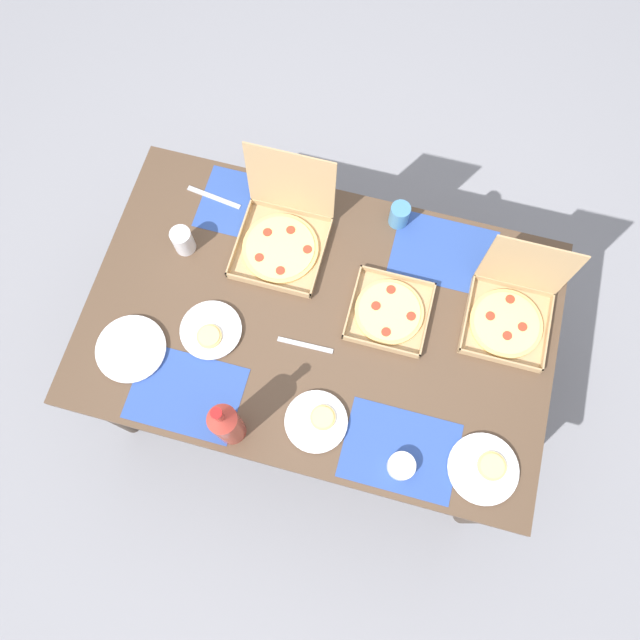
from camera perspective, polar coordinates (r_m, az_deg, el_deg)
The scene contains 19 objects.
ground_plane at distance 2.74m, azimuth -0.00°, elevation -4.92°, with size 6.00×6.00×0.00m, color gray.
dining_table at distance 2.13m, azimuth -0.00°, elevation -0.83°, with size 1.59×1.01×0.73m.
placemat_near_left at distance 2.02m, azimuth -12.57°, elevation -6.76°, with size 0.36×0.26×0.00m, color #2D4C9E.
placemat_near_right at distance 1.96m, azimuth 7.61°, elevation -12.14°, with size 0.36×0.26×0.00m, color #2D4C9E.
placemat_far_left at distance 2.23m, azimuth -6.64°, elevation 10.66°, with size 0.36×0.26×0.00m, color #2D4C9E.
placemat_far_right at distance 2.18m, azimuth 11.64°, elevation 6.29°, with size 0.36×0.26×0.00m, color #2D4C9E.
pizza_box_center at distance 2.11m, azimuth -3.56°, elevation 8.15°, with size 0.31×0.33×0.34m.
pizza_box_corner_right at distance 2.05m, azimuth 6.56°, elevation 0.77°, with size 0.27×0.27×0.04m.
pizza_box_corner_left at distance 2.10m, azimuth 17.62°, elevation 0.82°, with size 0.28×0.29×0.31m.
plate_far_left at distance 1.95m, azimuth -0.31°, elevation -9.57°, with size 0.20×0.20×0.03m.
plate_near_right at distance 2.10m, azimuth -17.45°, elevation -2.64°, with size 0.23×0.23×0.02m.
plate_middle at distance 2.05m, azimuth -10.30°, elevation -1.02°, with size 0.21×0.21×0.03m.
plate_far_right at distance 1.99m, azimuth 15.26°, elevation -13.43°, with size 0.22×0.22×0.03m.
soda_bottle at distance 1.84m, azimuth -8.86°, elevation -9.71°, with size 0.09×0.09×0.32m.
cup_dark at distance 2.17m, azimuth 7.53°, elevation 9.85°, with size 0.07×0.07×0.09m, color teal.
cup_clear_right at distance 2.15m, azimuth -12.86°, elevation 7.35°, with size 0.07×0.07×0.10m, color silver.
condiment_bowl at distance 1.93m, azimuth 7.71°, elevation -13.55°, with size 0.09×0.09×0.04m, color white.
fork_by_far_right at distance 2.01m, azimuth -1.41°, elevation -2.40°, with size 0.19×0.02×0.01m, color #B7B7BC.
knife_by_far_left at distance 2.27m, azimuth -10.01°, elevation 11.36°, with size 0.21×0.02×0.01m, color #B7B7BC.
Camera 1 is at (0.17, -0.63, 2.66)m, focal length 33.78 mm.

